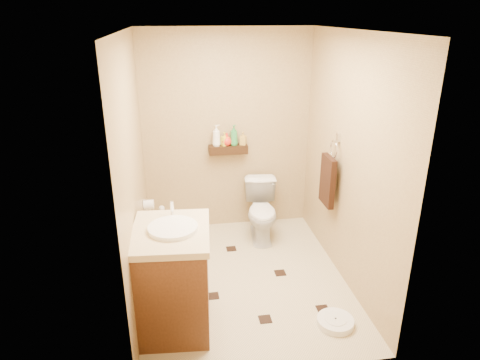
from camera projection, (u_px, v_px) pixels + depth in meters
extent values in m
plane|color=beige|center=(244.00, 278.00, 4.37)|extent=(2.50, 2.50, 0.00)
cube|color=tan|center=(227.00, 133.00, 5.08)|extent=(2.00, 0.04, 2.40)
cube|color=tan|center=(277.00, 232.00, 2.78)|extent=(2.00, 0.04, 2.40)
cube|color=tan|center=(134.00, 174.00, 3.79)|extent=(0.04, 2.50, 2.40)
cube|color=tan|center=(348.00, 163.00, 4.08)|extent=(0.04, 2.50, 2.40)
cube|color=white|center=(245.00, 30.00, 3.49)|extent=(2.00, 2.50, 0.02)
cube|color=#33200D|center=(228.00, 149.00, 5.07)|extent=(0.46, 0.14, 0.10)
cube|color=black|center=(213.00, 296.00, 4.09)|extent=(0.11, 0.11, 0.01)
cube|color=black|center=(280.00, 273.00, 4.46)|extent=(0.11, 0.11, 0.01)
cube|color=black|center=(265.00, 319.00, 3.78)|extent=(0.11, 0.11, 0.01)
cube|color=black|center=(184.00, 261.00, 4.68)|extent=(0.11, 0.11, 0.01)
cube|color=black|center=(323.00, 309.00, 3.92)|extent=(0.11, 0.11, 0.01)
cube|color=black|center=(231.00, 249.00, 4.91)|extent=(0.11, 0.11, 0.01)
imported|color=white|center=(262.00, 211.00, 5.06)|extent=(0.45, 0.71, 0.68)
cube|color=brown|center=(174.00, 281.00, 3.59)|extent=(0.63, 0.75, 0.86)
cube|color=beige|center=(170.00, 233.00, 3.42)|extent=(0.68, 0.80, 0.06)
cylinder|color=white|center=(173.00, 229.00, 3.41)|extent=(0.40, 0.40, 0.06)
cylinder|color=silver|center=(172.00, 208.00, 3.61)|extent=(0.03, 0.03, 0.13)
cylinder|color=white|center=(335.00, 322.00, 3.71)|extent=(0.40, 0.40, 0.06)
cylinder|color=white|center=(336.00, 319.00, 3.70)|extent=(0.19, 0.19, 0.01)
cylinder|color=#1B6E66|center=(164.00, 234.00, 5.14)|extent=(0.10, 0.10, 0.11)
cylinder|color=white|center=(162.00, 219.00, 5.07)|extent=(0.02, 0.02, 0.30)
sphere|color=white|center=(162.00, 208.00, 5.02)|extent=(0.07, 0.07, 0.07)
cube|color=silver|center=(338.00, 137.00, 4.24)|extent=(0.03, 0.06, 0.08)
torus|color=silver|center=(334.00, 149.00, 4.28)|extent=(0.02, 0.19, 0.19)
cube|color=black|center=(328.00, 181.00, 4.40)|extent=(0.06, 0.30, 0.52)
cylinder|color=white|center=(149.00, 205.00, 4.61)|extent=(0.11, 0.11, 0.11)
cylinder|color=silver|center=(144.00, 200.00, 4.58)|extent=(0.04, 0.02, 0.02)
imported|color=white|center=(216.00, 136.00, 4.99)|extent=(0.13, 0.13, 0.25)
imported|color=yellow|center=(225.00, 139.00, 5.02)|extent=(0.10, 0.10, 0.16)
imported|color=red|center=(227.00, 139.00, 5.03)|extent=(0.16, 0.16, 0.15)
imported|color=#2E8C43|center=(234.00, 135.00, 5.02)|extent=(0.13, 0.13, 0.24)
imported|color=gold|center=(243.00, 138.00, 5.05)|extent=(0.09, 0.09, 0.16)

